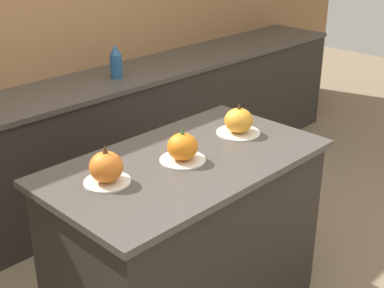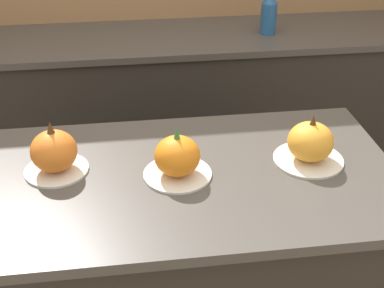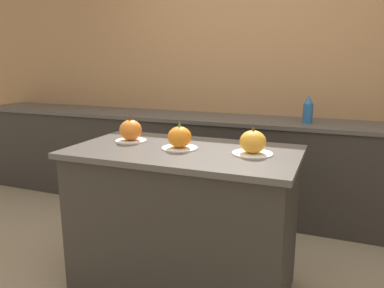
{
  "view_description": "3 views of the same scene",
  "coord_description": "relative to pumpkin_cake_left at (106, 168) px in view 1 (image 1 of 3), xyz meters",
  "views": [
    {
      "loc": [
        -1.64,
        -1.65,
        2.04
      ],
      "look_at": [
        0.0,
        -0.03,
        1.03
      ],
      "focal_mm": 50.0,
      "sensor_mm": 36.0,
      "label": 1
    },
    {
      "loc": [
        -0.17,
        -1.43,
        1.91
      ],
      "look_at": [
        0.02,
        0.01,
        1.05
      ],
      "focal_mm": 50.0,
      "sensor_mm": 36.0,
      "label": 2
    },
    {
      "loc": [
        0.87,
        -2.05,
        1.48
      ],
      "look_at": [
        0.07,
        -0.04,
        0.99
      ],
      "focal_mm": 35.0,
      "sensor_mm": 36.0,
      "label": 3
    }
  ],
  "objects": [
    {
      "name": "wall_back",
      "position": [
        0.42,
        1.61,
        0.24
      ],
      "size": [
        8.0,
        0.06,
        2.5
      ],
      "color": "#9E7047",
      "rests_on": "ground_plane"
    },
    {
      "name": "pumpkin_cake_right",
      "position": [
        0.84,
        -0.05,
        -0.0
      ],
      "size": [
        0.24,
        0.24,
        0.17
      ],
      "color": "silver",
      "rests_on": "kitchen_island"
    },
    {
      "name": "back_counter",
      "position": [
        0.42,
        1.28,
        -0.54
      ],
      "size": [
        6.0,
        0.6,
        0.94
      ],
      "color": "#2D2823",
      "rests_on": "ground_plane"
    },
    {
      "name": "bottle_tall",
      "position": [
        1.03,
        1.25,
        0.04
      ],
      "size": [
        0.09,
        0.09,
        0.24
      ],
      "color": "#235184",
      "rests_on": "back_counter"
    },
    {
      "name": "pumpkin_cake_left",
      "position": [
        0.0,
        0.0,
        0.0
      ],
      "size": [
        0.21,
        0.21,
        0.18
      ],
      "color": "silver",
      "rests_on": "kitchen_island"
    },
    {
      "name": "kitchen_island",
      "position": [
        0.42,
        -0.08,
        -0.54
      ],
      "size": [
        1.4,
        0.78,
        0.94
      ],
      "color": "#2D2823",
      "rests_on": "ground_plane"
    },
    {
      "name": "pumpkin_cake_center",
      "position": [
        0.39,
        -0.08,
        -0.0
      ],
      "size": [
        0.22,
        0.22,
        0.18
      ],
      "color": "silver",
      "rests_on": "kitchen_island"
    }
  ]
}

